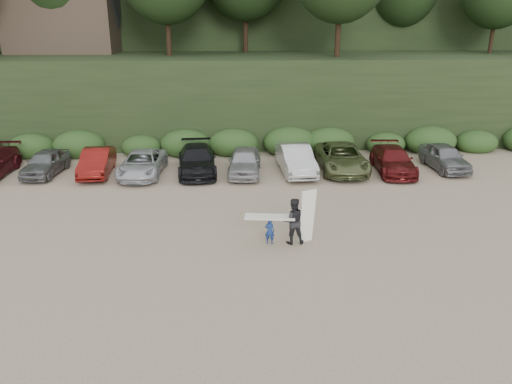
{
  "coord_description": "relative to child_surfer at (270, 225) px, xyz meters",
  "views": [
    {
      "loc": [
        0.96,
        -17.88,
        8.64
      ],
      "look_at": [
        1.94,
        3.0,
        1.3
      ],
      "focal_mm": 35.0,
      "sensor_mm": 36.0,
      "label": 1
    }
  ],
  "objects": [
    {
      "name": "ground",
      "position": [
        -2.36,
        -0.4,
        -0.81
      ],
      "size": [
        120.0,
        120.0,
        0.0
      ],
      "primitive_type": "plane",
      "color": "tan",
      "rests_on": "ground"
    },
    {
      "name": "parked_cars",
      "position": [
        -6.09,
        9.75,
        -0.06
      ],
      "size": [
        37.09,
        6.07,
        1.64
      ],
      "color": "#B5B4B9",
      "rests_on": "ground"
    },
    {
      "name": "adult_surfer",
      "position": [
        0.98,
        0.02,
        0.16
      ],
      "size": [
        1.4,
        0.78,
        2.26
      ],
      "color": "black",
      "rests_on": "ground"
    },
    {
      "name": "child_surfer",
      "position": [
        0.0,
        0.0,
        0.0
      ],
      "size": [
        2.04,
        0.77,
        1.2
      ],
      "color": "navy",
      "rests_on": "ground"
    }
  ]
}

